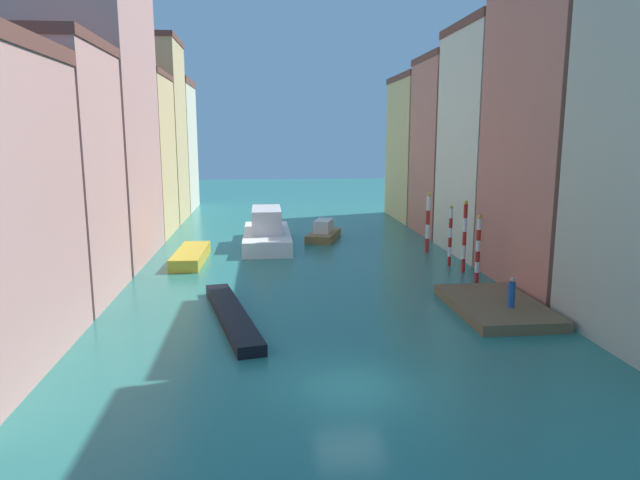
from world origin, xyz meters
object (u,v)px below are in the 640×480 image
at_px(person_on_dock, 511,293).
at_px(waterfront_dock, 496,306).
at_px(mooring_pole_1, 465,236).
at_px(gondola_black, 232,315).
at_px(mooring_pole_2, 450,235).
at_px(motorboat_1, 191,256).
at_px(mooring_pole_0, 478,248).
at_px(motorboat_0, 324,232).
at_px(mooring_pole_3, 428,222).
at_px(vaporetto_white, 267,232).

bearing_deg(person_on_dock, waterfront_dock, 107.54).
distance_m(mooring_pole_1, gondola_black, 17.43).
distance_m(mooring_pole_2, motorboat_1, 18.66).
height_order(gondola_black, motorboat_1, motorboat_1).
bearing_deg(gondola_black, mooring_pole_2, 35.77).
bearing_deg(mooring_pole_1, motorboat_1, 164.66).
distance_m(mooring_pole_0, motorboat_1, 20.18).
height_order(waterfront_dock, person_on_dock, person_on_dock).
bearing_deg(mooring_pole_1, waterfront_dock, -98.64).
relative_size(motorboat_0, motorboat_1, 0.80).
height_order(person_on_dock, motorboat_1, person_on_dock).
xyz_separation_m(waterfront_dock, mooring_pole_0, (1.14, 5.70, 1.93)).
bearing_deg(person_on_dock, gondola_black, 176.32).
relative_size(mooring_pole_3, gondola_black, 0.45).
xyz_separation_m(vaporetto_white, motorboat_0, (5.01, 2.20, -0.49)).
bearing_deg(motorboat_0, motorboat_1, -143.00).
distance_m(mooring_pole_2, gondola_black, 18.15).
relative_size(waterfront_dock, mooring_pole_3, 1.57).
height_order(mooring_pole_0, mooring_pole_3, mooring_pole_3).
distance_m(waterfront_dock, mooring_pole_0, 6.12).
relative_size(mooring_pole_3, vaporetto_white, 0.43).
relative_size(mooring_pole_3, motorboat_0, 0.81).
distance_m(waterfront_dock, mooring_pole_3, 15.40).
relative_size(person_on_dock, motorboat_0, 0.27).
bearing_deg(person_on_dock, motorboat_1, 140.27).
height_order(mooring_pole_1, mooring_pole_3, mooring_pole_1).
bearing_deg(mooring_pole_3, mooring_pole_0, -87.78).
relative_size(person_on_dock, vaporetto_white, 0.14).
distance_m(mooring_pole_3, vaporetto_white, 13.27).
height_order(mooring_pole_0, motorboat_0, mooring_pole_0).
height_order(mooring_pole_3, gondola_black, mooring_pole_3).
bearing_deg(mooring_pole_1, gondola_black, -149.97).
bearing_deg(mooring_pole_0, motorboat_1, 156.69).
bearing_deg(vaporetto_white, mooring_pole_1, -39.84).
bearing_deg(vaporetto_white, motorboat_1, -133.98).
relative_size(mooring_pole_3, motorboat_1, 0.65).
bearing_deg(motorboat_0, gondola_black, -107.70).
bearing_deg(mooring_pole_3, mooring_pole_1, -85.48).
height_order(vaporetto_white, gondola_black, vaporetto_white).
bearing_deg(gondola_black, mooring_pole_1, 30.03).
bearing_deg(motorboat_1, person_on_dock, -39.73).
bearing_deg(motorboat_0, vaporetto_white, -156.29).
relative_size(waterfront_dock, motorboat_1, 1.02).
xyz_separation_m(person_on_dock, vaporetto_white, (-12.07, 20.44, -0.15)).
bearing_deg(person_on_dock, mooring_pole_0, 83.05).
relative_size(mooring_pole_0, motorboat_1, 0.59).
bearing_deg(mooring_pole_3, gondola_black, -133.26).
height_order(person_on_dock, gondola_black, person_on_dock).
xyz_separation_m(waterfront_dock, mooring_pole_3, (0.77, 15.24, 2.14)).
bearing_deg(mooring_pole_3, person_on_dock, -91.58).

